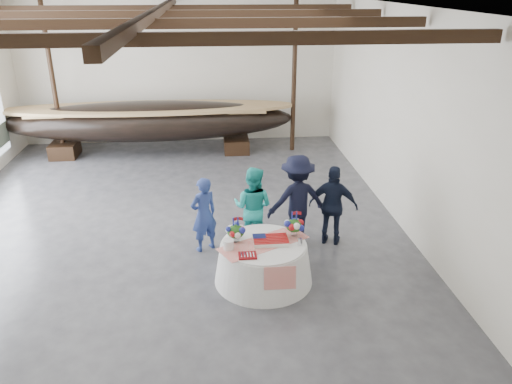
{
  "coord_description": "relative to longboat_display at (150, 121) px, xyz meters",
  "views": [
    {
      "loc": [
        0.95,
        -10.2,
        4.95
      ],
      "look_at": [
        1.8,
        -1.25,
        1.12
      ],
      "focal_mm": 35.0,
      "sensor_mm": 36.0,
      "label": 1
    }
  ],
  "objects": [
    {
      "name": "pavilion_structure",
      "position": [
        0.87,
        -3.87,
        2.96
      ],
      "size": [
        9.8,
        11.76,
        4.5
      ],
      "color": "black",
      "rests_on": "ground"
    },
    {
      "name": "tabletop_items",
      "position": [
        2.65,
        -7.22,
        -0.14
      ],
      "size": [
        1.68,
        1.23,
        0.4
      ],
      "color": "red",
      "rests_on": "banquet_table"
    },
    {
      "name": "wall_front",
      "position": [
        0.87,
        -10.67,
        1.21
      ],
      "size": [
        10.0,
        0.02,
        4.5
      ],
      "primitive_type": "cube",
      "color": "silver",
      "rests_on": "ground"
    },
    {
      "name": "longboat_display",
      "position": [
        0.0,
        0.0,
        0.0
      ],
      "size": [
        8.68,
        1.74,
        1.63
      ],
      "color": "black",
      "rests_on": "ground"
    },
    {
      "name": "guest_man_left",
      "position": [
        3.48,
        -5.96,
        -0.11
      ],
      "size": [
        1.3,
        0.89,
        1.85
      ],
      "primitive_type": "imported",
      "rotation": [
        0.0,
        0.0,
        3.32
      ],
      "color": "black",
      "rests_on": "ground"
    },
    {
      "name": "guest_woman_teal",
      "position": [
        2.59,
        -6.02,
        -0.21
      ],
      "size": [
        1.0,
        0.91,
        1.66
      ],
      "primitive_type": "imported",
      "rotation": [
        0.0,
        0.0,
        2.71
      ],
      "color": "#21AEA6",
      "rests_on": "ground"
    },
    {
      "name": "banquet_table",
      "position": [
        2.66,
        -7.33,
        -0.67
      ],
      "size": [
        1.74,
        1.74,
        0.75
      ],
      "color": "white",
      "rests_on": "ground"
    },
    {
      "name": "guest_man_right",
      "position": [
        4.19,
        -6.08,
        -0.21
      ],
      "size": [
        1.05,
        0.71,
        1.65
      ],
      "primitive_type": "imported",
      "rotation": [
        0.0,
        0.0,
        2.79
      ],
      "color": "black",
      "rests_on": "ground"
    },
    {
      "name": "ceiling",
      "position": [
        0.87,
        -4.67,
        3.46
      ],
      "size": [
        10.0,
        12.0,
        0.01
      ],
      "primitive_type": "cube",
      "color": "white",
      "rests_on": "wall_back"
    },
    {
      "name": "wall_right",
      "position": [
        5.87,
        -4.67,
        1.21
      ],
      "size": [
        0.02,
        12.0,
        4.5
      ],
      "primitive_type": "cube",
      "color": "silver",
      "rests_on": "ground"
    },
    {
      "name": "floor",
      "position": [
        0.87,
        -4.67,
        -1.04
      ],
      "size": [
        10.0,
        12.0,
        0.01
      ],
      "primitive_type": "cube",
      "color": "#3D3D42",
      "rests_on": "ground"
    },
    {
      "name": "wall_back",
      "position": [
        0.87,
        1.33,
        1.21
      ],
      "size": [
        10.0,
        0.02,
        4.5
      ],
      "primitive_type": "cube",
      "color": "silver",
      "rests_on": "ground"
    },
    {
      "name": "guest_woman_blue",
      "position": [
        1.63,
        -6.11,
        -0.28
      ],
      "size": [
        0.66,
        0.59,
        1.52
      ],
      "primitive_type": "imported",
      "rotation": [
        0.0,
        0.0,
        3.66
      ],
      "color": "navy",
      "rests_on": "ground"
    }
  ]
}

